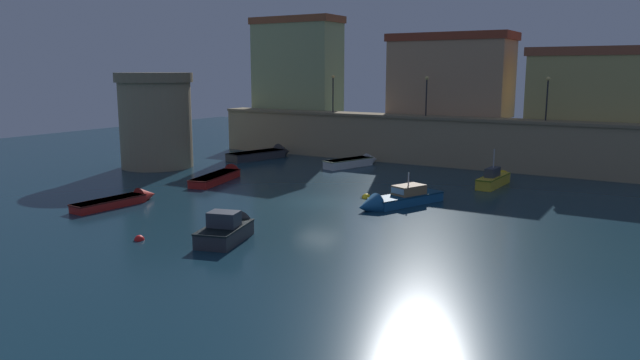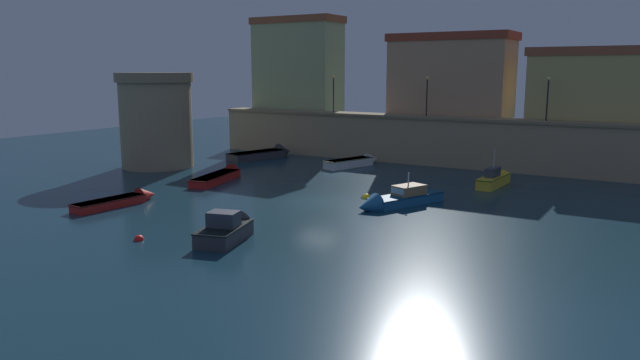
{
  "view_description": "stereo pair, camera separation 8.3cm",
  "coord_description": "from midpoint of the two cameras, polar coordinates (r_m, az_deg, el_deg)",
  "views": [
    {
      "loc": [
        19.3,
        -31.65,
        8.19
      ],
      "look_at": [
        0.0,
        0.29,
        1.37
      ],
      "focal_mm": 33.7,
      "sensor_mm": 36.0,
      "label": 1
    },
    {
      "loc": [
        19.37,
        -31.61,
        8.19
      ],
      "look_at": [
        0.0,
        0.29,
        1.37
      ],
      "focal_mm": 33.7,
      "sensor_mm": 36.0,
      "label": 2
    }
  ],
  "objects": [
    {
      "name": "ground_plane",
      "position": [
        37.96,
        -0.17,
        -2.1
      ],
      "size": [
        104.24,
        104.24,
        0.0
      ],
      "primitive_type": "plane",
      "color": "#112D3D"
    },
    {
      "name": "fortress_tower",
      "position": [
        53.27,
        -15.26,
        5.56
      ],
      "size": [
        6.5,
        6.5,
        8.02
      ],
      "color": "#9E8966",
      "rests_on": "ground"
    },
    {
      "name": "mooring_buoy_0",
      "position": [
        39.26,
        4.5,
        -1.72
      ],
      "size": [
        0.6,
        0.6,
        0.6
      ],
      "primitive_type": "sphere",
      "color": "yellow",
      "rests_on": "ground"
    },
    {
      "name": "old_town_backdrop",
      "position": [
        57.25,
        10.52,
        9.93
      ],
      "size": [
        39.6,
        4.95,
        9.59
      ],
      "color": "#98A872",
      "rests_on": "ground"
    },
    {
      "name": "moored_boat_6",
      "position": [
        37.05,
        7.26,
        -1.86
      ],
      "size": [
        3.78,
        6.61,
        2.39
      ],
      "rotation": [
        0.0,
        0.0,
        -1.95
      ],
      "color": "#195689",
      "rests_on": "ground"
    },
    {
      "name": "quay_lamp_2",
      "position": [
        51.03,
        20.87,
        7.87
      ],
      "size": [
        0.32,
        0.32,
        3.46
      ],
      "color": "black",
      "rests_on": "quay_wall"
    },
    {
      "name": "quay_wall",
      "position": [
        54.08,
        10.14,
        3.78
      ],
      "size": [
        43.12,
        2.57,
        4.27
      ],
      "color": "#9E8966",
      "rests_on": "ground"
    },
    {
      "name": "moored_boat_3",
      "position": [
        57.23,
        -5.12,
        2.48
      ],
      "size": [
        3.45,
        7.33,
        1.72
      ],
      "rotation": [
        0.0,
        0.0,
        1.33
      ],
      "color": "#333338",
      "rests_on": "ground"
    },
    {
      "name": "moored_boat_2",
      "position": [
        45.31,
        16.44,
        0.13
      ],
      "size": [
        1.38,
        5.63,
        2.85
      ],
      "rotation": [
        0.0,
        0.0,
        1.52
      ],
      "color": "gold",
      "rests_on": "ground"
    },
    {
      "name": "mooring_buoy_1",
      "position": [
        30.88,
        -16.74,
        -5.47
      ],
      "size": [
        0.5,
        0.5,
        0.5
      ],
      "primitive_type": "sphere",
      "color": "red",
      "rests_on": "ground"
    },
    {
      "name": "quay_lamp_0",
      "position": [
        57.89,
        1.33,
        8.78
      ],
      "size": [
        0.32,
        0.32,
        3.52
      ],
      "color": "black",
      "rests_on": "quay_wall"
    },
    {
      "name": "moored_boat_5",
      "position": [
        46.3,
        -9.2,
        0.42
      ],
      "size": [
        3.09,
        7.23,
        1.36
      ],
      "rotation": [
        0.0,
        0.0,
        1.81
      ],
      "color": "red",
      "rests_on": "ground"
    },
    {
      "name": "moored_boat_0",
      "position": [
        52.24,
        3.45,
        1.74
      ],
      "size": [
        3.03,
        6.13,
        1.24
      ],
      "rotation": [
        0.0,
        0.0,
        1.27
      ],
      "color": "white",
      "rests_on": "ground"
    },
    {
      "name": "moored_boat_4",
      "position": [
        39.17,
        -18.19,
        -1.82
      ],
      "size": [
        1.64,
        5.91,
        1.18
      ],
      "rotation": [
        0.0,
        0.0,
        1.5
      ],
      "color": "red",
      "rests_on": "ground"
    },
    {
      "name": "moored_boat_1",
      "position": [
        30.1,
        -8.52,
        -4.56
      ],
      "size": [
        2.8,
        4.66,
        1.92
      ],
      "rotation": [
        0.0,
        0.0,
        1.85
      ],
      "color": "#333338",
      "rests_on": "ground"
    },
    {
      "name": "quay_lamp_1",
      "position": [
        53.81,
        10.17,
        8.46
      ],
      "size": [
        0.32,
        0.32,
        3.44
      ],
      "color": "black",
      "rests_on": "quay_wall"
    }
  ]
}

